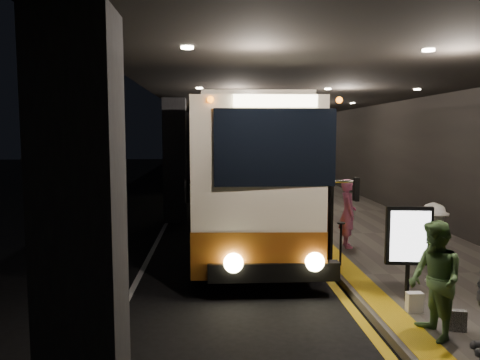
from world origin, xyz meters
name	(u,v)px	position (x,y,z in m)	size (l,w,h in m)	color
ground	(219,247)	(0.00, 0.00, 0.00)	(90.00, 90.00, 0.00)	black
lane_line_white	(170,216)	(-1.80, 5.00, 0.01)	(0.12, 50.00, 0.01)	silver
kerb_stripe_yellow	(278,215)	(2.35, 5.00, 0.01)	(0.18, 50.00, 0.01)	gold
sidewalk	(339,213)	(4.75, 5.00, 0.07)	(4.50, 50.00, 0.15)	#514C44
tactile_strip	(290,211)	(2.85, 5.00, 0.16)	(0.50, 50.00, 0.01)	gold
terminal_wall	(397,138)	(7.00, 5.00, 3.00)	(0.10, 50.00, 6.00)	black
support_columns	(175,161)	(-1.50, 4.00, 2.20)	(0.80, 24.80, 4.40)	black
canopy	(283,95)	(2.50, 5.00, 4.60)	(9.00, 50.00, 0.40)	black
coach_main	(249,175)	(0.99, 1.86, 1.86)	(3.14, 12.54, 3.88)	beige
coach_second	(232,151)	(1.10, 18.33, 1.97)	(3.50, 13.18, 4.10)	beige
passenger_boarding	(348,213)	(3.42, -0.73, 1.06)	(0.66, 0.44, 1.82)	#D66397
passenger_waiting_green	(435,280)	(3.10, -6.29, 1.03)	(0.85, 0.53, 1.75)	#557F47
passenger_waiting_white	(433,243)	(4.27, -3.79, 0.97)	(1.06, 0.49, 1.64)	white
bag_polka	(457,320)	(3.59, -6.07, 0.31)	(0.27, 0.11, 0.32)	black
bag_plain	(415,302)	(3.26, -5.29, 0.32)	(0.27, 0.16, 0.34)	silver
info_sign	(409,238)	(3.35, -4.76, 1.31)	(0.82, 0.22, 1.72)	black
stanchion_post	(341,245)	(2.75, -2.50, 0.65)	(0.05, 0.05, 0.99)	black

